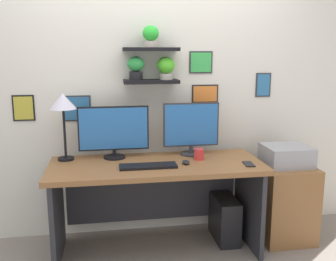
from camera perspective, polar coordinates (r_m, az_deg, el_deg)
The scene contains 13 objects.
ground_plane at distance 3.33m, azimuth -1.64°, elevation -17.40°, with size 8.00×8.00×0.00m, color gray.
back_wall_assembly at distance 3.35m, azimuth -2.77°, elevation 7.20°, with size 4.40×0.24×2.70m.
desk at distance 3.15m, azimuth -1.83°, elevation -8.25°, with size 1.69×0.68×0.75m.
monitor_left at distance 3.17m, azimuth -8.13°, elevation -0.05°, with size 0.58×0.18×0.43m.
monitor_right at distance 3.24m, azimuth 3.48°, elevation 0.43°, with size 0.48×0.18×0.45m.
keyboard at distance 2.93m, azimuth -2.99°, elevation -5.34°, with size 0.44×0.14×0.02m, color black.
computer_mouse at distance 3.01m, azimuth 2.69°, elevation -4.77°, with size 0.06×0.09×0.03m, color black.
desk_lamp at distance 3.14m, azimuth -15.43°, elevation 3.66°, with size 0.21×0.21×0.55m.
cell_phone at distance 3.06m, azimuth 11.99°, elevation -4.93°, with size 0.07×0.14×0.01m, color black.
coffee_mug at distance 3.14m, azimuth 4.66°, elevation -3.54°, with size 0.08×0.08×0.09m, color red.
drawer_cabinet at distance 3.55m, azimuth 16.89°, elevation -10.10°, with size 0.44×0.50×0.66m, color brown.
printer at distance 3.42m, azimuth 17.30°, elevation -3.60°, with size 0.38×0.34×0.17m, color #9E9EA3.
computer_tower_right at distance 3.45m, azimuth 8.44°, elevation -12.86°, with size 0.18×0.40×0.38m, color black.
Camera 1 is at (-0.38, -2.88, 1.61)m, focal length 40.72 mm.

